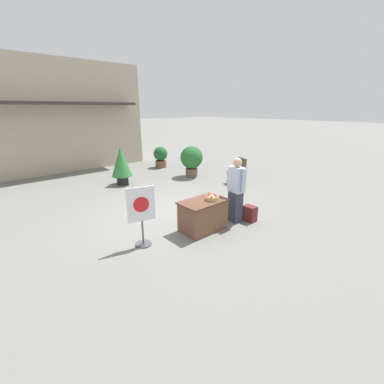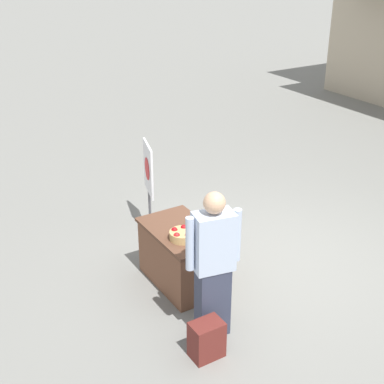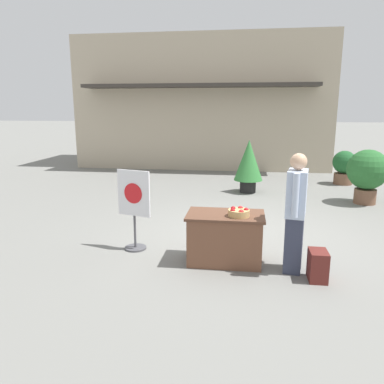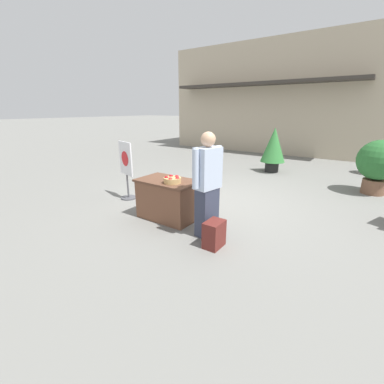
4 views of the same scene
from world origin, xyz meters
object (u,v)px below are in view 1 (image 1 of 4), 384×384
object	(u,v)px
apple_basket	(212,198)
potted_plant_near_right	(121,164)
display_table	(203,215)
person_visitor	(236,190)
poster_board	(142,214)
potted_plant_far_right	(192,159)
backpack	(250,213)
potted_plant_far_left	(161,156)
patio_chair	(239,170)

from	to	relation	value
apple_basket	potted_plant_near_right	size ratio (longest dim) A/B	0.21
display_table	person_visitor	xyz separation A→B (m)	(0.99, -0.19, 0.49)
poster_board	potted_plant_far_right	size ratio (longest dim) A/B	1.00
person_visitor	poster_board	distance (m)	2.56
potted_plant_far_right	poster_board	bearing A→B (deg)	-141.62
potted_plant_near_right	backpack	bearing A→B (deg)	-80.44
potted_plant_far_right	display_table	bearing A→B (deg)	-128.38
potted_plant_near_right	display_table	bearing A→B (deg)	-94.34
display_table	potted_plant_far_left	size ratio (longest dim) A/B	1.11
backpack	person_visitor	bearing A→B (deg)	138.44
backpack	potted_plant_far_left	size ratio (longest dim) A/B	0.40
patio_chair	potted_plant_far_left	distance (m)	4.54
apple_basket	poster_board	distance (m)	1.76
display_table	potted_plant_near_right	bearing A→B (deg)	85.66
apple_basket	potted_plant_far_left	size ratio (longest dim) A/B	0.30
display_table	backpack	distance (m)	1.38
person_visitor	potted_plant_near_right	distance (m)	5.19
patio_chair	potted_plant_near_right	size ratio (longest dim) A/B	0.70
display_table	apple_basket	xyz separation A→B (m)	(0.20, -0.10, 0.44)
apple_basket	patio_chair	bearing A→B (deg)	29.75
apple_basket	patio_chair	size ratio (longest dim) A/B	0.31
poster_board	apple_basket	bearing A→B (deg)	92.57
potted_plant_near_right	potted_plant_far_right	bearing A→B (deg)	-17.00
display_table	poster_board	xyz separation A→B (m)	(-1.51, 0.33, 0.35)
person_visitor	potted_plant_far_right	xyz separation A→B (m)	(2.25, 4.28, -0.09)
potted_plant_near_right	poster_board	bearing A→B (deg)	-112.17
apple_basket	potted_plant_far_right	bearing A→B (deg)	54.02
apple_basket	potted_plant_far_left	world-z (taller)	potted_plant_far_left
display_table	potted_plant_far_right	xyz separation A→B (m)	(3.23, 4.08, 0.40)
apple_basket	potted_plant_far_right	xyz separation A→B (m)	(3.04, 4.18, -0.03)
apple_basket	potted_plant_near_right	distance (m)	5.06
patio_chair	potted_plant_far_left	bearing A→B (deg)	-60.79
display_table	potted_plant_far_right	size ratio (longest dim) A/B	0.87
person_visitor	patio_chair	distance (m)	3.68
apple_basket	patio_chair	distance (m)	4.28
poster_board	patio_chair	world-z (taller)	poster_board
person_visitor	patio_chair	bearing A→B (deg)	-131.69
display_table	patio_chair	xyz separation A→B (m)	(3.91, 2.02, 0.17)
patio_chair	poster_board	bearing A→B (deg)	38.94
person_visitor	display_table	bearing A→B (deg)	-0.00
poster_board	potted_plant_far_left	world-z (taller)	poster_board
display_table	person_visitor	world-z (taller)	person_visitor
patio_chair	potted_plant_near_right	xyz separation A→B (m)	(-3.53, 2.94, 0.29)
person_visitor	backpack	distance (m)	0.78
poster_board	potted_plant_near_right	size ratio (longest dim) A/B	0.91
patio_chair	potted_plant_far_right	world-z (taller)	potted_plant_far_right
apple_basket	backpack	bearing A→B (deg)	-18.23
backpack	potted_plant_far_left	bearing A→B (deg)	73.92
backpack	display_table	bearing A→B (deg)	160.32
potted_plant_near_right	person_visitor	bearing A→B (deg)	-83.23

